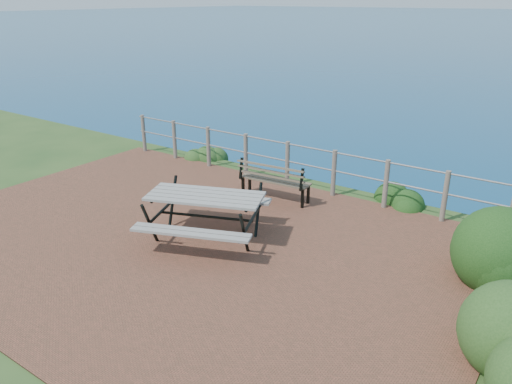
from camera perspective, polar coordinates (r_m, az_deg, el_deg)
ground at (r=8.89m, az=-7.94°, el=-5.44°), size 10.00×7.00×0.12m
safety_railing at (r=11.15m, az=3.61°, el=3.56°), size 9.40×0.10×1.00m
picnic_table at (r=8.64m, az=-5.77°, el=-2.30°), size 2.12×1.60×0.83m
park_bench at (r=10.31m, az=2.21°, el=2.02°), size 1.54×0.51×0.85m
shrub_lip_west at (r=13.35m, az=-5.64°, el=3.95°), size 0.78×0.78×0.52m
shrub_lip_east at (r=10.72m, az=15.87°, el=-1.26°), size 0.86×0.86×0.64m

